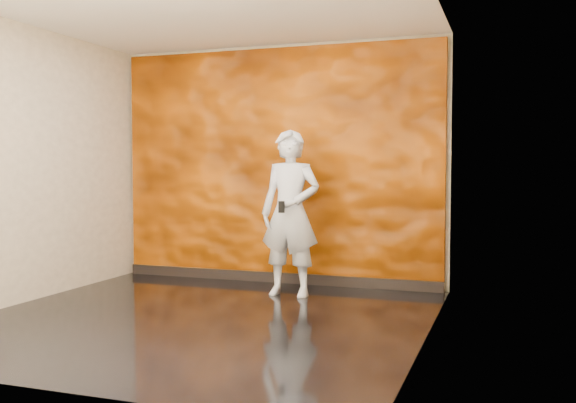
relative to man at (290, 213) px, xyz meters
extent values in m
cube|color=black|center=(-0.42, -1.25, -0.88)|extent=(4.00, 4.00, 0.01)
cube|color=tan|center=(-0.42, 0.75, 0.52)|extent=(4.00, 0.02, 2.80)
cube|color=tan|center=(-0.42, -3.25, 0.52)|extent=(4.00, 0.02, 2.80)
cube|color=tan|center=(-2.42, -1.25, 0.52)|extent=(0.02, 4.00, 2.80)
cube|color=tan|center=(1.58, -1.25, 0.52)|extent=(0.02, 4.00, 2.80)
cube|color=white|center=(-0.42, -1.25, 1.92)|extent=(4.00, 4.00, 0.01)
cube|color=#D25B02|center=(-0.42, 0.71, 0.50)|extent=(3.90, 0.06, 2.75)
cube|color=black|center=(-0.42, 0.67, -0.82)|extent=(3.90, 0.04, 0.12)
imported|color=#A3A7B4|center=(0.00, 0.00, 0.00)|extent=(0.64, 0.43, 1.76)
cube|color=black|center=(-0.01, -0.25, 0.08)|extent=(0.06, 0.04, 0.12)
camera|label=1|loc=(2.21, -6.39, 0.48)|focal=40.00mm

